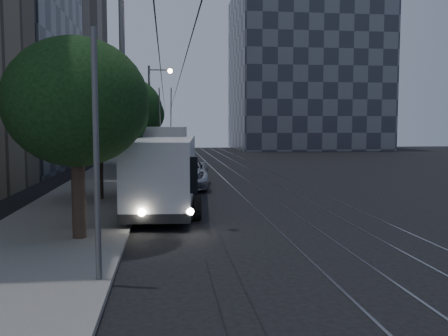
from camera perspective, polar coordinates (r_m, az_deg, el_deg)
ground at (r=22.40m, az=2.98°, el=-4.76°), size 120.00×120.00×0.00m
sidewalk at (r=42.11m, az=-11.77°, el=-0.17°), size 5.00×90.00×0.15m
tram_rails at (r=42.39m, az=1.82°, el=-0.13°), size 4.52×90.00×0.02m
overhead_wires at (r=41.79m, az=-8.39°, el=4.50°), size 2.23×90.00×6.00m
building_tan_far at (r=66.98m, az=-20.53°, el=16.43°), size 14.40×22.40×34.80m
building_distant_right at (r=80.19m, az=9.30°, el=10.81°), size 22.00×18.00×24.00m
trolleybus at (r=23.55m, az=-6.66°, el=-0.16°), size 3.41×12.34×5.63m
pickup_silver at (r=29.93m, az=-4.68°, el=-0.57°), size 3.50×6.69×1.80m
car_white_a at (r=39.22m, az=-5.85°, el=0.42°), size 2.48×4.25×1.36m
car_white_b at (r=42.49m, az=-5.65°, el=0.83°), size 3.52×5.34×1.44m
car_white_c at (r=49.25m, az=-7.20°, el=1.30°), size 1.62×4.02×1.30m
car_white_d at (r=56.86m, az=-5.87°, el=1.84°), size 2.37×4.28×1.38m
tree_0 at (r=16.52m, az=-16.53°, el=7.17°), size 4.55×4.55×6.55m
tree_1 at (r=25.07m, az=-14.27°, el=6.03°), size 4.93×4.93×6.54m
tree_2 at (r=35.89m, az=-11.16°, el=6.56°), size 5.10×5.10×7.14m
tree_3 at (r=41.14m, az=-10.57°, el=5.67°), size 3.82×3.82×6.08m
tree_4 at (r=45.94m, az=-10.79°, el=6.06°), size 5.78×5.78×7.32m
tree_5 at (r=58.26m, az=-9.41°, el=6.03°), size 5.25×5.25×7.29m
streetlamp_near at (r=18.21m, az=-10.24°, el=10.77°), size 2.28×0.44×9.31m
streetlamp_far at (r=46.49m, az=-8.02°, el=7.11°), size 2.24×0.44×9.13m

